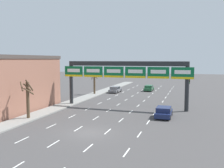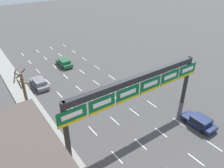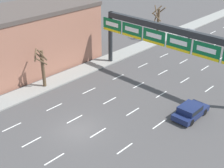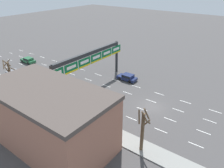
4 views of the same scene
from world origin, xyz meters
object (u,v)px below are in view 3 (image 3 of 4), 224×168
Objects in this scene: sign_gantry at (167,39)px; tree_bare_second at (42,66)px; tree_bare_third at (158,21)px; car_navy at (190,111)px; car_grey at (188,34)px.

sign_gantry is 14.62m from tree_bare_second.
sign_gantry reaches higher than tree_bare_second.
tree_bare_third is at bearing 91.24° from tree_bare_second.
car_navy is 0.76× the size of tree_bare_third.
sign_gantry is at bearing -50.71° from tree_bare_third.
sign_gantry is at bearing -68.09° from car_grey.
sign_gantry is 9.26m from car_navy.
sign_gantry is 18.28m from car_grey.
car_navy is at bearing -58.31° from car_grey.
tree_bare_second is (-15.80, -6.18, 1.99)m from car_navy.
car_grey is 0.97× the size of tree_bare_second.
tree_bare_second is (-2.81, -27.23, 1.99)m from car_grey.
tree_bare_second is at bearing -95.89° from car_grey.
sign_gantry reaches higher than car_grey.
car_grey is at bearing 121.69° from car_navy.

